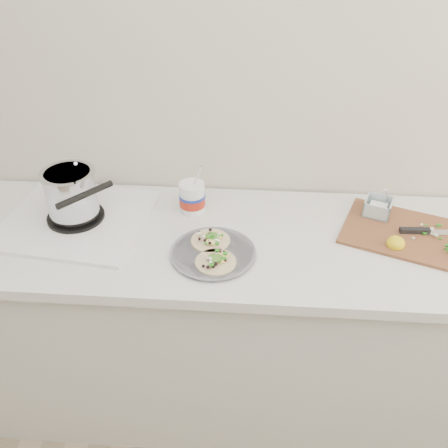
# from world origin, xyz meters

# --- Properties ---
(counter) EXTENTS (2.44, 0.66, 0.90)m
(counter) POSITION_xyz_m (0.00, 1.43, 0.45)
(counter) COLOR beige
(counter) RESTS_ON ground
(stove) EXTENTS (0.57, 0.53, 0.25)m
(stove) POSITION_xyz_m (-0.59, 1.47, 0.98)
(stove) COLOR silver
(stove) RESTS_ON counter
(taco_plate) EXTENTS (0.29, 0.29, 0.04)m
(taco_plate) POSITION_xyz_m (-0.06, 1.31, 0.92)
(taco_plate) COLOR slate
(taco_plate) RESTS_ON counter
(tub) EXTENTS (0.10, 0.10, 0.22)m
(tub) POSITION_xyz_m (-0.16, 1.57, 0.97)
(tub) COLOR white
(tub) RESTS_ON counter
(cutboard) EXTENTS (0.53, 0.45, 0.07)m
(cutboard) POSITION_xyz_m (0.62, 1.48, 0.92)
(cutboard) COLOR brown
(cutboard) RESTS_ON counter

